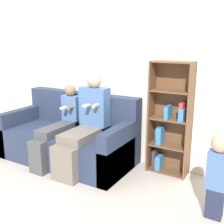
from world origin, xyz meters
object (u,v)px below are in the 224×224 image
Objects in this scene: couch at (70,139)px; adult_seated at (85,122)px; child_seated at (57,126)px; bookshelf at (170,123)px; toddler_standing at (218,173)px.

couch is 1.49× the size of adult_seated.
bookshelf is at bearing 20.35° from child_seated.
bookshelf is at bearing 14.39° from couch.
adult_seated reaches higher than toddler_standing.
couch reaches higher than toddler_standing.
child_seated reaches higher than toddler_standing.
child_seated is (-0.44, -0.06, -0.11)m from adult_seated.
child_seated is (-0.06, -0.18, 0.22)m from couch.
bookshelf is at bearing 135.15° from toddler_standing.
child_seated is 0.74× the size of bookshelf.
couch is 2.20× the size of toddler_standing.
bookshelf reaches higher than couch.
child_seated is 1.25× the size of toddler_standing.
adult_seated is at bearing 171.37° from toddler_standing.
adult_seated is 0.45m from child_seated.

